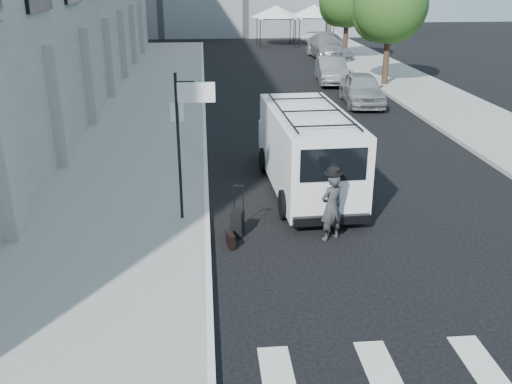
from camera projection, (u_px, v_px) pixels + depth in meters
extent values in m
plane|color=black|center=(311.00, 285.00, 11.16)|extent=(120.00, 120.00, 0.00)
cube|color=gray|center=(154.00, 106.00, 25.63)|extent=(4.50, 48.00, 0.15)
cube|color=gray|center=(410.00, 85.00, 30.47)|extent=(4.00, 56.00, 0.15)
cylinder|color=black|center=(179.00, 148.00, 13.22)|extent=(0.07, 0.07, 3.50)
cube|color=white|center=(177.00, 112.00, 12.93)|extent=(0.30, 0.03, 0.42)
cube|color=white|center=(196.00, 92.00, 12.79)|extent=(0.85, 0.06, 0.45)
cylinder|color=black|center=(386.00, 60.00, 29.87)|extent=(0.32, 0.32, 2.80)
sphere|color=#224E19|center=(391.00, 5.00, 28.88)|extent=(3.80, 3.80, 3.80)
sphere|color=#224E19|center=(379.00, 16.00, 29.61)|extent=(2.66, 2.66, 2.66)
cylinder|color=black|center=(345.00, 41.00, 38.23)|extent=(0.32, 0.32, 2.80)
sphere|color=#224E19|center=(339.00, 6.00, 37.97)|extent=(2.66, 2.66, 2.66)
cylinder|color=black|center=(260.00, 34.00, 44.97)|extent=(0.06, 0.06, 2.20)
cylinder|color=black|center=(295.00, 34.00, 45.20)|extent=(0.06, 0.06, 2.20)
cylinder|color=black|center=(257.00, 31.00, 47.56)|extent=(0.06, 0.06, 2.20)
cylinder|color=black|center=(290.00, 31.00, 47.80)|extent=(0.06, 0.06, 2.20)
cube|color=white|center=(276.00, 18.00, 45.97)|extent=(3.00, 3.00, 0.12)
cone|color=white|center=(276.00, 11.00, 45.79)|extent=(4.00, 4.00, 0.90)
cylinder|color=black|center=(299.00, 33.00, 45.70)|extent=(0.06, 0.06, 2.20)
cylinder|color=black|center=(334.00, 33.00, 45.94)|extent=(0.06, 0.06, 2.20)
cylinder|color=black|center=(294.00, 30.00, 48.30)|extent=(0.06, 0.06, 2.20)
cylinder|color=black|center=(326.00, 30.00, 48.54)|extent=(0.06, 0.06, 2.20)
cube|color=white|center=(314.00, 17.00, 46.70)|extent=(3.00, 3.00, 0.12)
cone|color=white|center=(314.00, 11.00, 46.52)|extent=(4.00, 4.00, 0.90)
imported|color=#333335|center=(332.00, 207.00, 12.80)|extent=(0.69, 0.59, 1.59)
cube|color=black|center=(230.00, 240.00, 12.67)|extent=(0.20, 0.45, 0.34)
cube|color=black|center=(237.00, 223.00, 13.17)|extent=(0.36, 0.47, 0.61)
cylinder|color=black|center=(234.00, 197.00, 13.15)|extent=(0.02, 0.02, 0.58)
cylinder|color=black|center=(243.00, 197.00, 13.12)|extent=(0.02, 0.02, 0.58)
cube|color=black|center=(238.00, 186.00, 13.04)|extent=(0.23, 0.08, 0.03)
cube|color=white|center=(308.00, 150.00, 15.47)|extent=(2.13, 5.31, 2.04)
cube|color=white|center=(289.00, 138.00, 18.30)|extent=(1.88, 0.94, 1.07)
cube|color=black|center=(333.00, 165.00, 12.91)|extent=(1.56, 0.13, 0.78)
cylinder|color=black|center=(265.00, 160.00, 17.37)|extent=(0.30, 0.75, 0.74)
cylinder|color=black|center=(324.00, 158.00, 17.59)|extent=(0.30, 0.75, 0.74)
cylinder|color=black|center=(286.00, 205.00, 14.05)|extent=(0.30, 0.75, 0.74)
cylinder|color=black|center=(358.00, 201.00, 14.27)|extent=(0.30, 0.75, 0.74)
imported|color=#95989C|center=(362.00, 89.00, 26.09)|extent=(2.04, 4.33, 1.43)
imported|color=slate|center=(331.00, 70.00, 31.11)|extent=(1.86, 4.31, 1.38)
imported|color=gray|center=(328.00, 47.00, 39.81)|extent=(2.54, 5.78, 1.65)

